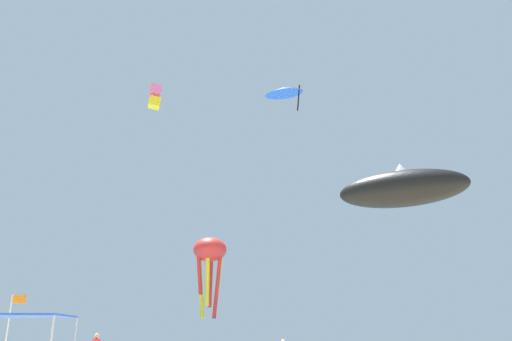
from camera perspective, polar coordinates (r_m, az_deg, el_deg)
The scene contains 6 objects.
canopy_tent at distance 20.19m, azimuth -24.97°, elevation -14.83°, with size 3.22×2.87×2.46m.
banner_flag at distance 24.04m, azimuth -25.95°, elevation -15.62°, with size 0.61×0.06×3.38m.
kite_octopus_red at distance 39.43m, azimuth -5.21°, elevation -9.30°, with size 3.33×3.33×6.02m.
kite_box_pink at distance 42.31m, azimuth -11.27°, elevation 8.13°, with size 1.12×1.03×1.98m.
kite_inflatable_black at distance 26.02m, azimuth 16.10°, elevation -1.93°, with size 6.54×4.82×2.42m.
kite_delta_blue at distance 36.80m, azimuth 3.15°, elevation 8.95°, with size 3.86×3.87×2.49m.
Camera 1 is at (-1.98, -16.19, 1.76)m, focal length 35.61 mm.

